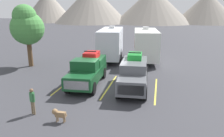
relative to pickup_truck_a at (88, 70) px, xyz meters
The scene contains 12 objects.
ground_plane 2.18m from the pickup_truck_a, ahead, with size 240.00×240.00×0.00m, color #38383D.
pickup_truck_a is the anchor object (origin of this frame).
pickup_truck_b 3.70m from the pickup_truck_a, ahead, with size 2.36×5.79×2.64m.
lot_stripe_a 2.16m from the pickup_truck_a, behind, with size 0.12×5.50×0.01m, color gold.
lot_stripe_b 2.19m from the pickup_truck_a, ahead, with size 0.12×5.50×0.01m, color gold.
lot_stripe_c 5.55m from the pickup_truck_a, ahead, with size 0.12×5.50×0.01m, color gold.
camper_trailer_a 9.32m from the pickup_truck_a, 91.15° to the left, with size 3.37×9.09×3.93m.
camper_trailer_b 9.94m from the pickup_truck_a, 66.48° to the left, with size 3.38×8.26×3.91m.
person_a 5.92m from the pickup_truck_a, 103.65° to the right, with size 0.34×0.24×1.57m.
dog 6.28m from the pickup_truck_a, 86.39° to the right, with size 0.88×0.32×0.73m.
tree_a 9.33m from the pickup_truck_a, 152.58° to the left, with size 3.38×3.38×6.39m.
mountain_ridge 83.66m from the pickup_truck_a, 90.25° to the left, with size 125.82×39.71×16.39m.
Camera 1 is at (3.65, -15.69, 5.84)m, focal length 34.50 mm.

